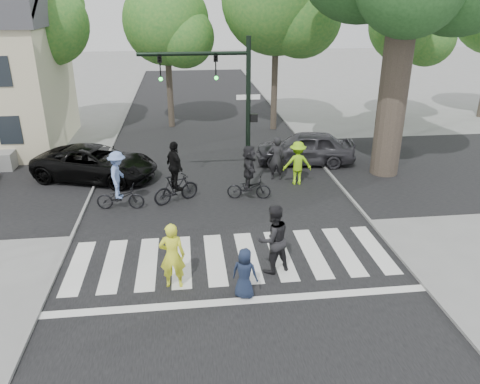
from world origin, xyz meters
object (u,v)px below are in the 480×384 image
at_px(pedestrian_adult, 273,239).
at_px(pedestrian_woman, 172,256).
at_px(pedestrian_child, 245,273).
at_px(car_suv, 96,163).
at_px(cyclist_mid, 175,178).
at_px(car_grey, 305,148).
at_px(cyclist_right, 249,175).
at_px(cyclist_left, 119,185).
at_px(traffic_signal, 226,95).

bearing_deg(pedestrian_adult, pedestrian_woman, -11.87).
xyz_separation_m(pedestrian_child, car_suv, (-5.21, 9.24, 0.03)).
bearing_deg(pedestrian_adult, car_suv, -73.66).
height_order(cyclist_mid, car_grey, cyclist_mid).
relative_size(cyclist_right, car_suv, 0.41).
bearing_deg(cyclist_right, cyclist_left, -175.45).
relative_size(traffic_signal, car_suv, 1.15).
height_order(pedestrian_adult, cyclist_mid, cyclist_mid).
distance_m(pedestrian_child, pedestrian_adult, 1.52).
distance_m(pedestrian_adult, cyclist_right, 5.23).
height_order(pedestrian_adult, cyclist_right, cyclist_right).
bearing_deg(pedestrian_child, pedestrian_adult, -105.83).
xyz_separation_m(pedestrian_child, cyclist_right, (1.00, 6.38, 0.26)).
bearing_deg(traffic_signal, pedestrian_child, -91.70).
height_order(pedestrian_child, car_suv, car_suv).
bearing_deg(cyclist_left, cyclist_mid, 10.10).
relative_size(pedestrian_child, cyclist_left, 0.63).
relative_size(pedestrian_child, car_suv, 0.27).
height_order(traffic_signal, pedestrian_woman, traffic_signal).
height_order(pedestrian_child, pedestrian_adult, pedestrian_adult).
height_order(cyclist_right, car_suv, cyclist_right).
height_order(car_suv, car_grey, car_grey).
distance_m(pedestrian_child, cyclist_right, 6.46).
height_order(traffic_signal, pedestrian_child, traffic_signal).
height_order(pedestrian_child, car_grey, car_grey).
xyz_separation_m(pedestrian_woman, cyclist_mid, (0.05, 5.66, 0.04)).
bearing_deg(cyclist_left, pedestrian_woman, -69.37).
bearing_deg(cyclist_mid, cyclist_right, 0.44).
height_order(cyclist_left, cyclist_right, cyclist_left).
xyz_separation_m(pedestrian_adult, cyclist_mid, (-2.75, 5.21, -0.03)).
bearing_deg(traffic_signal, cyclist_mid, -157.83).
bearing_deg(cyclist_right, pedestrian_child, -98.89).
distance_m(cyclist_mid, cyclist_right, 2.80).
xyz_separation_m(cyclist_mid, cyclist_right, (2.80, 0.02, -0.03)).
relative_size(pedestrian_woman, cyclist_left, 0.85).
distance_m(pedestrian_child, car_grey, 10.98).
relative_size(cyclist_left, car_grey, 0.49).
height_order(pedestrian_woman, pedestrian_adult, pedestrian_adult).
bearing_deg(cyclist_left, pedestrian_adult, -45.33).
height_order(pedestrian_woman, cyclist_mid, cyclist_mid).
bearing_deg(cyclist_left, cyclist_right, 4.55).
distance_m(pedestrian_adult, car_grey, 9.57).
bearing_deg(cyclist_right, pedestrian_adult, -90.52).
distance_m(cyclist_left, car_grey, 9.02).
height_order(cyclist_mid, car_suv, cyclist_mid).
bearing_deg(pedestrian_child, cyclist_left, -33.48).
xyz_separation_m(pedestrian_child, car_grey, (4.16, 10.16, 0.07)).
xyz_separation_m(cyclist_left, cyclist_right, (4.84, 0.39, -0.00)).
height_order(pedestrian_woman, cyclist_left, cyclist_left).
relative_size(traffic_signal, cyclist_left, 2.70).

